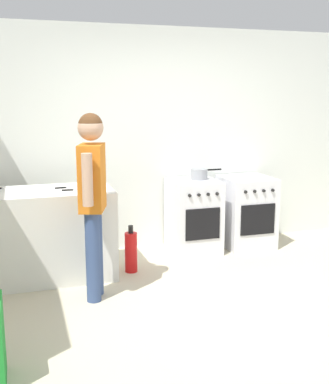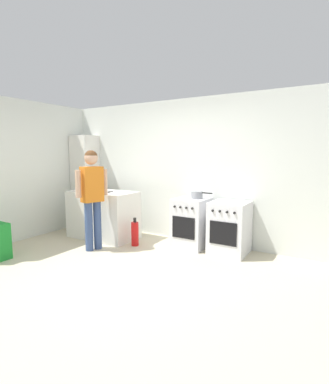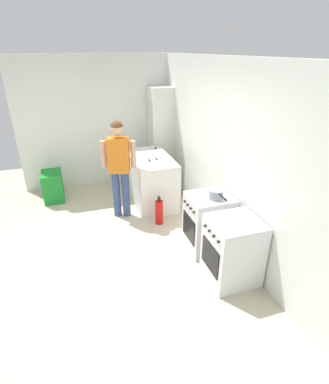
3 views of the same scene
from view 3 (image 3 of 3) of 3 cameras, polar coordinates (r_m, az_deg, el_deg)
ground_plane at (r=4.53m, az=-12.71°, el=-11.31°), size 8.00×8.00×0.00m
back_wall at (r=4.43m, az=11.52°, el=7.02°), size 6.00×0.10×2.60m
side_wall_left at (r=6.42m, az=-12.85°, el=12.67°), size 0.10×3.10×2.60m
counter_unit at (r=5.64m, az=-2.54°, el=2.37°), size 1.30×0.70×0.90m
oven_left at (r=4.35m, az=8.38°, el=-5.80°), size 0.55×0.62×0.85m
oven_right at (r=3.86m, az=12.83°, el=-10.81°), size 0.58×0.62×0.85m
pot at (r=4.07m, az=9.78°, el=-0.41°), size 0.38×0.20×0.13m
knife_carving at (r=5.18m, az=-2.62°, el=5.62°), size 0.33×0.04×0.01m
knife_paring at (r=5.93m, az=-1.74°, el=8.27°), size 0.20×0.11×0.01m
knife_utility at (r=5.30m, az=-1.31°, el=6.13°), size 0.25×0.06×0.01m
person at (r=4.98m, az=-8.67°, el=5.73°), size 0.29×0.55×1.67m
fire_extinguisher at (r=5.00m, az=-1.03°, el=-3.81°), size 0.13×0.13×0.50m
recycling_crate_lower at (r=6.22m, az=-20.30°, el=-0.12°), size 0.52×0.36×0.28m
recycling_crate_upper at (r=6.11m, az=-20.69°, el=2.25°), size 0.52×0.36×0.28m
larder_cabinet at (r=6.45m, az=-0.75°, el=10.59°), size 0.48×0.44×2.00m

